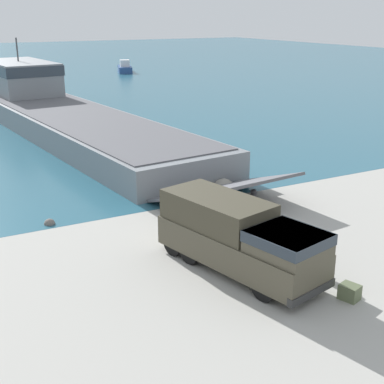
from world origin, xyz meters
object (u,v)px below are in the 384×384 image
(military_truck, at_px, (239,236))
(cargo_crate, at_px, (350,292))
(moored_boat_b, at_px, (125,68))
(landing_craft, at_px, (54,106))
(soldier_on_ramp, at_px, (308,247))
(mooring_bollard, at_px, (253,197))

(military_truck, bearing_deg, cargo_crate, 17.44)
(military_truck, bearing_deg, moored_boat_b, 148.89)
(landing_craft, relative_size, military_truck, 5.67)
(military_truck, relative_size, soldier_on_ramp, 4.49)
(soldier_on_ramp, relative_size, cargo_crate, 2.53)
(landing_craft, height_order, moored_boat_b, landing_craft)
(soldier_on_ramp, height_order, mooring_bollard, soldier_on_ramp)
(mooring_bollard, bearing_deg, military_truck, -128.96)
(mooring_bollard, distance_m, cargo_crate, 10.50)
(military_truck, xyz_separation_m, soldier_on_ramp, (2.51, -1.36, -0.49))
(military_truck, height_order, soldier_on_ramp, military_truck)
(cargo_crate, bearing_deg, soldier_on_ramp, 86.47)
(landing_craft, distance_m, moored_boat_b, 48.08)
(moored_boat_b, height_order, cargo_crate, moored_boat_b)
(military_truck, height_order, cargo_crate, military_truck)
(moored_boat_b, distance_m, cargo_crate, 82.14)
(soldier_on_ramp, bearing_deg, landing_craft, -170.44)
(landing_craft, relative_size, mooring_bollard, 46.89)
(military_truck, relative_size, cargo_crate, 11.38)
(landing_craft, xyz_separation_m, soldier_on_ramp, (1.55, -34.53, -0.83))
(soldier_on_ramp, distance_m, mooring_bollard, 7.95)
(cargo_crate, bearing_deg, landing_craft, 92.14)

